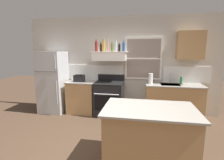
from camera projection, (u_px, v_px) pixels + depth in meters
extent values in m
plane|color=#4C3828|center=(102.00, 155.00, 2.88)|extent=(16.00, 16.00, 0.00)
cube|color=beige|center=(120.00, 65.00, 4.81)|extent=(5.40, 0.06, 2.70)
cube|color=white|center=(82.00, 72.00, 5.01)|extent=(2.50, 0.02, 0.44)
cube|color=white|center=(186.00, 75.00, 4.49)|extent=(1.20, 0.02, 0.44)
cube|color=white|center=(143.00, 59.00, 4.61)|extent=(1.00, 0.04, 1.15)
cube|color=gray|center=(143.00, 59.00, 4.60)|extent=(0.90, 0.01, 1.05)
cube|color=white|center=(143.00, 59.00, 4.59)|extent=(0.90, 0.02, 0.04)
cube|color=#B7BABC|center=(53.00, 82.00, 4.85)|extent=(0.70, 0.68, 1.74)
cube|color=#333333|center=(46.00, 72.00, 4.45)|extent=(0.69, 0.00, 0.01)
cylinder|color=#A5A8AD|center=(57.00, 92.00, 4.47)|extent=(0.02, 0.02, 0.67)
cylinder|color=#A5A8AD|center=(55.00, 62.00, 4.33)|extent=(0.02, 0.02, 0.37)
cube|color=tan|center=(82.00, 97.00, 4.83)|extent=(0.76, 0.60, 0.88)
cube|color=#9E998E|center=(82.00, 82.00, 4.75)|extent=(0.79, 0.63, 0.03)
cube|color=black|center=(79.00, 78.00, 4.67)|extent=(0.28, 0.20, 0.19)
cube|color=black|center=(79.00, 75.00, 4.65)|extent=(0.24, 0.16, 0.01)
cube|color=black|center=(74.00, 77.00, 4.69)|extent=(0.02, 0.03, 0.02)
cube|color=black|center=(109.00, 99.00, 4.65)|extent=(0.76, 0.64, 0.87)
cube|color=black|center=(109.00, 83.00, 4.57)|extent=(0.76, 0.64, 0.04)
cube|color=black|center=(111.00, 78.00, 4.84)|extent=(0.76, 0.06, 0.18)
cube|color=black|center=(107.00, 103.00, 4.34)|extent=(0.65, 0.01, 0.40)
cylinder|color=silver|center=(106.00, 94.00, 4.26)|extent=(0.65, 0.03, 0.03)
cube|color=white|center=(110.00, 56.00, 4.54)|extent=(0.88, 0.48, 0.22)
cube|color=#262628|center=(108.00, 60.00, 4.34)|extent=(0.75, 0.02, 0.04)
cube|color=white|center=(110.00, 52.00, 4.52)|extent=(0.96, 0.52, 0.02)
cylinder|color=maroon|center=(96.00, 47.00, 4.50)|extent=(0.07, 0.07, 0.25)
cylinder|color=maroon|center=(96.00, 41.00, 4.48)|extent=(0.03, 0.03, 0.06)
cylinder|color=#381E0F|center=(101.00, 48.00, 4.58)|extent=(0.06, 0.06, 0.19)
cylinder|color=#381E0F|center=(101.00, 43.00, 4.56)|extent=(0.03, 0.03, 0.05)
cylinder|color=#B29333|center=(104.00, 46.00, 4.53)|extent=(0.08, 0.08, 0.26)
cylinder|color=#B29333|center=(104.00, 40.00, 4.50)|extent=(0.03, 0.03, 0.07)
cylinder|color=#C67F84|center=(108.00, 47.00, 4.52)|extent=(0.07, 0.07, 0.23)
cylinder|color=#C67F84|center=(108.00, 42.00, 4.50)|extent=(0.03, 0.03, 0.06)
cylinder|color=#4C601E|center=(112.00, 48.00, 4.50)|extent=(0.06, 0.06, 0.20)
cylinder|color=#4C601E|center=(112.00, 43.00, 4.48)|extent=(0.03, 0.03, 0.05)
cylinder|color=silver|center=(116.00, 47.00, 4.52)|extent=(0.06, 0.06, 0.24)
cylinder|color=silver|center=(116.00, 41.00, 4.50)|extent=(0.03, 0.03, 0.06)
cylinder|color=black|center=(119.00, 48.00, 4.41)|extent=(0.06, 0.06, 0.18)
cylinder|color=black|center=(119.00, 44.00, 4.39)|extent=(0.02, 0.02, 0.05)
cylinder|color=#1E478C|center=(123.00, 47.00, 4.49)|extent=(0.07, 0.07, 0.22)
cylinder|color=#1E478C|center=(124.00, 42.00, 4.46)|extent=(0.03, 0.03, 0.06)
cube|color=tan|center=(173.00, 102.00, 4.39)|extent=(1.40, 0.60, 0.88)
cube|color=#9E998E|center=(174.00, 85.00, 4.31)|extent=(1.43, 0.63, 0.03)
cube|color=#B7BABC|center=(170.00, 85.00, 4.31)|extent=(0.48, 0.36, 0.01)
cylinder|color=silver|center=(170.00, 78.00, 4.42)|extent=(0.03, 0.03, 0.28)
cylinder|color=silver|center=(170.00, 74.00, 4.32)|extent=(0.02, 0.16, 0.02)
cylinder|color=white|center=(151.00, 79.00, 4.39)|extent=(0.11, 0.11, 0.27)
cylinder|color=#268C3F|center=(181.00, 80.00, 4.36)|extent=(0.06, 0.06, 0.18)
cube|color=tan|center=(149.00, 137.00, 2.63)|extent=(1.32, 0.82, 0.88)
cube|color=#9E998E|center=(150.00, 109.00, 2.55)|extent=(1.40, 0.90, 0.03)
cube|color=tan|center=(190.00, 45.00, 4.21)|extent=(0.64, 0.32, 0.70)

